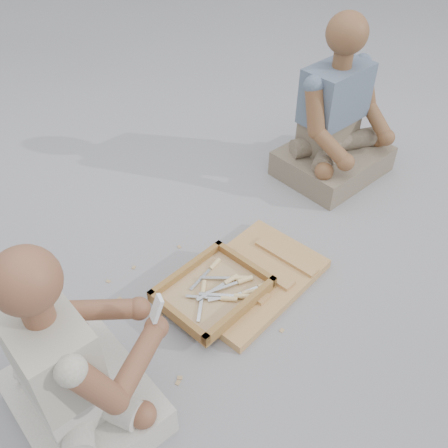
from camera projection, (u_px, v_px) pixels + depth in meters
ground at (260, 284)px, 2.27m from camera, size 60.00×60.00×0.00m
carved_panel at (251, 279)px, 2.26m from camera, size 0.74×0.58×0.04m
tool_tray at (213, 291)px, 2.15m from camera, size 0.51×0.44×0.06m
chisel_0 at (203, 291)px, 2.14m from camera, size 0.15×0.18×0.02m
chisel_1 at (237, 278)px, 2.19m from camera, size 0.19×0.14×0.02m
chisel_2 at (237, 296)px, 2.11m from camera, size 0.18×0.15×0.02m
chisel_3 at (212, 267)px, 2.25m from camera, size 0.21×0.10×0.02m
chisel_4 at (245, 293)px, 2.13m from camera, size 0.21×0.09×0.02m
chisel_5 at (227, 282)px, 2.17m from camera, size 0.22×0.04×0.02m
chisel_6 at (261, 286)px, 2.16m from camera, size 0.22×0.05×0.02m
chisel_7 at (241, 281)px, 2.17m from camera, size 0.22×0.05×0.02m
chisel_8 at (224, 299)px, 2.11m from camera, size 0.18×0.15×0.02m
wood_chip_0 at (232, 321)px, 2.11m from camera, size 0.02×0.02×0.00m
wood_chip_1 at (156, 300)px, 2.19m from camera, size 0.02×0.02×0.00m
wood_chip_2 at (180, 378)px, 1.90m from camera, size 0.02×0.02×0.00m
wood_chip_3 at (282, 330)px, 2.07m from camera, size 0.02×0.02×0.00m
wood_chip_4 at (134, 267)px, 2.34m from camera, size 0.02×0.02×0.00m
wood_chip_5 at (200, 279)px, 2.29m from camera, size 0.02×0.02×0.00m
wood_chip_6 at (156, 300)px, 2.19m from camera, size 0.02×0.02×0.00m
wood_chip_7 at (108, 281)px, 2.28m from camera, size 0.02×0.02×0.00m
wood_chip_8 at (131, 302)px, 2.19m from camera, size 0.02×0.02×0.00m
wood_chip_9 at (225, 246)px, 2.45m from camera, size 0.02×0.02×0.00m
wood_chip_10 at (179, 247)px, 2.45m from camera, size 0.02×0.02×0.00m
wood_chip_11 at (178, 383)px, 1.89m from camera, size 0.02×0.02×0.00m
wood_chip_12 at (161, 315)px, 2.13m from camera, size 0.02×0.02×0.00m
wood_chip_13 at (119, 299)px, 2.20m from camera, size 0.02×0.02×0.00m
craftsman at (72, 370)px, 1.61m from camera, size 0.58×0.58×0.83m
companion at (336, 126)px, 2.74m from camera, size 0.64×0.54×0.91m
mobile_phone at (157, 309)px, 1.66m from camera, size 0.05×0.05×0.10m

